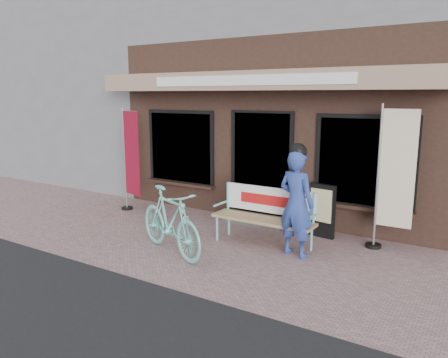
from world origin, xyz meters
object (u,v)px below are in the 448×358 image
Objects in this scene: person at (296,201)px; nobori_red at (131,159)px; bench at (265,212)px; bicycle at (170,221)px; menu_stand at (322,210)px; nobori_cream at (394,177)px.

nobori_red reaches higher than person.
bench is 1.00× the size of person.
bicycle is at bearing -131.35° from bench.
bicycle is (-1.08, -1.21, -0.03)m from bench.
bicycle reaches higher than bench.
person is 1.86× the size of menu_stand.
nobori_red is at bearing 77.50° from bicycle.
nobori_cream is (2.93, 2.01, 0.69)m from bicycle.
person is 1.63m from nobori_cream.
bench is 1.62m from bicycle.
nobori_cream is at bearing 23.71° from bench.
nobori_red is 2.34× the size of menu_stand.
person is 0.80× the size of nobori_red.
nobori_red reaches higher than bench.
bicycle is at bearing -121.55° from menu_stand.
nobori_cream is 1.38m from menu_stand.
menu_stand is at bearing 101.08° from person.
nobori_cream reaches higher than person.
bench is 0.79× the size of nobori_red.
nobori_red is at bearing -175.60° from person.
nobori_red is at bearing -164.19° from menu_stand.
nobori_red reaches higher than menu_stand.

